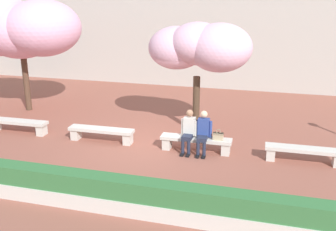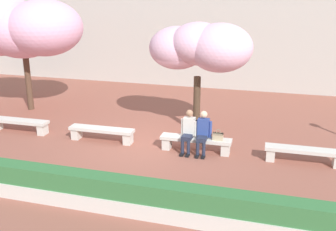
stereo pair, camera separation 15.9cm
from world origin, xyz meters
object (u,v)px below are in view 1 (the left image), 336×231
(person_seated_left, at_px, (189,130))
(stone_bench_near_east, at_px, (304,152))
(cherry_tree_secondary, at_px, (17,28))
(cherry_tree_main, at_px, (199,47))
(person_seated_right, at_px, (203,131))
(stone_bench_center, at_px, (196,142))
(handbag, at_px, (218,136))
(stone_bench_west_end, at_px, (18,124))
(stone_bench_near_west, at_px, (101,132))

(person_seated_left, bearing_deg, stone_bench_near_east, 0.92)
(person_seated_left, distance_m, cherry_tree_secondary, 8.17)
(cherry_tree_main, bearing_deg, person_seated_right, -73.96)
(stone_bench_center, height_order, cherry_tree_secondary, cherry_tree_secondary)
(handbag, relative_size, cherry_tree_secondary, 0.07)
(person_seated_left, xyz_separation_m, person_seated_right, (0.44, -0.00, 0.00))
(stone_bench_west_end, bearing_deg, stone_bench_near_east, 0.00)
(person_seated_right, bearing_deg, cherry_tree_main, 106.04)
(person_seated_left, height_order, cherry_tree_secondary, cherry_tree_secondary)
(person_seated_left, distance_m, cherry_tree_main, 2.84)
(stone_bench_near_west, xyz_separation_m, handbag, (3.76, -0.03, 0.27))
(stone_bench_west_end, xyz_separation_m, stone_bench_near_east, (9.29, 0.00, 0.00))
(stone_bench_near_east, height_order, person_seated_right, person_seated_right)
(stone_bench_near_west, relative_size, person_seated_right, 1.66)
(stone_bench_west_end, xyz_separation_m, stone_bench_center, (6.19, 0.00, 0.00))
(handbag, bearing_deg, stone_bench_west_end, 179.75)
(stone_bench_near_east, bearing_deg, stone_bench_near_west, 180.00)
(stone_bench_west_end, height_order, person_seated_left, person_seated_left)
(stone_bench_west_end, xyz_separation_m, person_seated_left, (5.97, -0.05, 0.39))
(stone_bench_west_end, relative_size, handbag, 6.33)
(stone_bench_west_end, xyz_separation_m, cherry_tree_secondary, (-1.36, 2.45, 2.98))
(stone_bench_west_end, relative_size, stone_bench_near_west, 1.00)
(stone_bench_near_west, distance_m, stone_bench_near_east, 6.19)
(stone_bench_center, xyz_separation_m, cherry_tree_secondary, (-7.55, 2.45, 2.98))
(stone_bench_west_end, height_order, stone_bench_near_west, same)
(stone_bench_west_end, bearing_deg, stone_bench_center, 0.00)
(stone_bench_center, bearing_deg, person_seated_left, -166.28)
(person_seated_left, bearing_deg, handbag, 1.52)
(cherry_tree_secondary, bearing_deg, person_seated_left, -18.88)
(stone_bench_center, xyz_separation_m, handbag, (0.67, -0.03, 0.27))
(handbag, bearing_deg, stone_bench_near_east, 0.71)
(cherry_tree_main, bearing_deg, cherry_tree_secondary, 174.16)
(stone_bench_center, relative_size, person_seated_right, 1.66)
(stone_bench_near_east, distance_m, cherry_tree_main, 4.60)
(stone_bench_near_west, relative_size, person_seated_left, 1.66)
(cherry_tree_main, xyz_separation_m, cherry_tree_secondary, (-7.26, 0.74, 0.37))
(stone_bench_near_west, height_order, person_seated_right, person_seated_right)
(stone_bench_center, xyz_separation_m, person_seated_right, (0.22, -0.05, 0.39))
(stone_bench_near_west, height_order, stone_bench_center, same)
(person_seated_left, xyz_separation_m, cherry_tree_secondary, (-7.33, 2.51, 2.60))
(cherry_tree_main, height_order, cherry_tree_secondary, cherry_tree_secondary)
(person_seated_right, distance_m, cherry_tree_secondary, 8.57)
(stone_bench_center, height_order, person_seated_left, person_seated_left)
(stone_bench_west_end, xyz_separation_m, stone_bench_near_west, (3.10, 0.00, 0.00))
(person_seated_right, relative_size, handbag, 3.81)
(person_seated_right, height_order, handbag, person_seated_right)
(stone_bench_west_end, relative_size, cherry_tree_main, 0.58)
(stone_bench_west_end, distance_m, cherry_tree_secondary, 4.09)
(stone_bench_west_end, distance_m, person_seated_left, 5.99)
(stone_bench_near_east, height_order, cherry_tree_secondary, cherry_tree_secondary)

